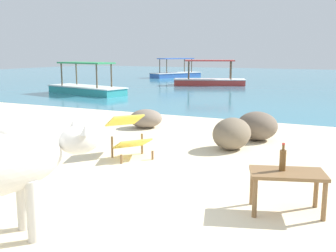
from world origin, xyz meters
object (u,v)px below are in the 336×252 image
(low_bench_table, at_px, (287,179))
(bottle, at_px, (283,160))
(deck_chair_far, at_px, (128,133))
(boat_teal, at_px, (86,87))
(boat_blue, at_px, (176,73))
(boat_red, at_px, (209,80))

(low_bench_table, height_order, bottle, bottle)
(bottle, bearing_deg, deck_chair_far, 154.81)
(boat_teal, relative_size, boat_blue, 1.01)
(bottle, relative_size, boat_blue, 0.08)
(boat_teal, bearing_deg, low_bench_table, 148.64)
(boat_teal, relative_size, boat_red, 1.00)
(deck_chair_far, bearing_deg, bottle, 12.11)
(low_bench_table, xyz_separation_m, boat_red, (-6.55, 15.64, -0.12))
(boat_blue, height_order, boat_red, same)
(bottle, height_order, deck_chair_far, bottle)
(low_bench_table, relative_size, boat_teal, 0.22)
(low_bench_table, bearing_deg, boat_blue, 99.27)
(low_bench_table, bearing_deg, deck_chair_far, 136.68)
(bottle, bearing_deg, boat_blue, 117.43)
(boat_blue, bearing_deg, boat_teal, -146.83)
(deck_chair_far, distance_m, boat_teal, 10.48)
(low_bench_table, height_order, boat_teal, boat_teal)
(boat_teal, bearing_deg, bottle, 148.52)
(low_bench_table, relative_size, deck_chair_far, 0.92)
(low_bench_table, bearing_deg, boat_teal, 117.78)
(boat_teal, xyz_separation_m, boat_red, (2.99, 6.44, 0.00))
(bottle, distance_m, boat_blue, 23.54)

